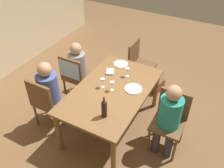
{
  "coord_description": "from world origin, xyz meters",
  "views": [
    {
      "loc": [
        -2.45,
        -1.33,
        2.99
      ],
      "look_at": [
        0.0,
        0.0,
        0.86
      ],
      "focal_mm": 38.97,
      "sensor_mm": 36.0,
      "label": 1
    }
  ],
  "objects_px": {
    "dining_table": "(112,94)",
    "wine_glass_near_left": "(103,81)",
    "person_man_bearded": "(169,116)",
    "handbag": "(158,86)",
    "dinner_plate_host": "(121,64)",
    "chair_far_left": "(46,100)",
    "wine_glass_centre": "(112,84)",
    "wine_glass_near_right": "(127,70)",
    "chair_right_end": "(139,62)",
    "person_man_guest": "(50,89)",
    "chair_near": "(170,117)",
    "dinner_plate_guest_left": "(133,89)",
    "wine_bottle_tall_green": "(104,108)",
    "chair_far_right": "(74,73)",
    "person_woman_host": "(78,67)"
  },
  "relations": [
    {
      "from": "person_man_bearded",
      "to": "wine_glass_near_right",
      "type": "distance_m",
      "value": 0.97
    },
    {
      "from": "person_woman_host",
      "to": "wine_glass_near_left",
      "type": "distance_m",
      "value": 0.88
    },
    {
      "from": "dining_table",
      "to": "chair_near",
      "type": "height_order",
      "value": "chair_near"
    },
    {
      "from": "wine_bottle_tall_green",
      "to": "handbag",
      "type": "bearing_deg",
      "value": -5.74
    },
    {
      "from": "chair_near",
      "to": "wine_glass_centre",
      "type": "relative_size",
      "value": 6.17
    },
    {
      "from": "chair_far_right",
      "to": "wine_bottle_tall_green",
      "type": "xyz_separation_m",
      "value": [
        -0.78,
        -1.06,
        0.3
      ]
    },
    {
      "from": "chair_right_end",
      "to": "person_man_guest",
      "type": "height_order",
      "value": "person_man_guest"
    },
    {
      "from": "wine_glass_centre",
      "to": "wine_glass_near_right",
      "type": "xyz_separation_m",
      "value": [
        0.42,
        -0.04,
        0.0
      ]
    },
    {
      "from": "chair_near",
      "to": "dinner_plate_guest_left",
      "type": "xyz_separation_m",
      "value": [
        0.07,
        0.62,
        0.23
      ]
    },
    {
      "from": "dinner_plate_host",
      "to": "dinner_plate_guest_left",
      "type": "height_order",
      "value": "same"
    },
    {
      "from": "chair_far_left",
      "to": "wine_glass_near_left",
      "type": "bearing_deg",
      "value": 31.56
    },
    {
      "from": "chair_near",
      "to": "wine_glass_centre",
      "type": "distance_m",
      "value": 0.95
    },
    {
      "from": "chair_far_left",
      "to": "person_woman_host",
      "type": "relative_size",
      "value": 0.83
    },
    {
      "from": "chair_far_left",
      "to": "person_man_bearded",
      "type": "height_order",
      "value": "person_man_bearded"
    },
    {
      "from": "person_woman_host",
      "to": "handbag",
      "type": "height_order",
      "value": "person_woman_host"
    },
    {
      "from": "chair_right_end",
      "to": "wine_glass_near_left",
      "type": "bearing_deg",
      "value": -2.89
    },
    {
      "from": "wine_glass_centre",
      "to": "dinner_plate_host",
      "type": "relative_size",
      "value": 0.61
    },
    {
      "from": "dining_table",
      "to": "chair_far_right",
      "type": "xyz_separation_m",
      "value": [
        0.26,
        0.89,
        -0.08
      ]
    },
    {
      "from": "chair_far_right",
      "to": "handbag",
      "type": "bearing_deg",
      "value": 37.99
    },
    {
      "from": "chair_far_right",
      "to": "person_man_guest",
      "type": "xyz_separation_m",
      "value": [
        -0.61,
        -0.0,
        0.07
      ]
    },
    {
      "from": "wine_glass_near_right",
      "to": "dinner_plate_host",
      "type": "distance_m",
      "value": 0.36
    },
    {
      "from": "dining_table",
      "to": "dinner_plate_guest_left",
      "type": "xyz_separation_m",
      "value": [
        0.15,
        -0.27,
        0.09
      ]
    },
    {
      "from": "chair_far_right",
      "to": "chair_right_end",
      "type": "xyz_separation_m",
      "value": [
        0.97,
        -0.8,
        -0.06
      ]
    },
    {
      "from": "wine_glass_centre",
      "to": "dinner_plate_host",
      "type": "xyz_separation_m",
      "value": [
        0.68,
        0.2,
        -0.1
      ]
    },
    {
      "from": "dinner_plate_guest_left",
      "to": "wine_bottle_tall_green",
      "type": "bearing_deg",
      "value": 171.59
    },
    {
      "from": "person_woman_host",
      "to": "chair_near",
      "type": "bearing_deg",
      "value": -10.16
    },
    {
      "from": "dinner_plate_host",
      "to": "chair_far_left",
      "type": "bearing_deg",
      "value": 148.37
    },
    {
      "from": "person_woman_host",
      "to": "dinner_plate_guest_left",
      "type": "height_order",
      "value": "person_woman_host"
    },
    {
      "from": "wine_glass_centre",
      "to": "wine_glass_near_right",
      "type": "bearing_deg",
      "value": -5.43
    },
    {
      "from": "chair_far_right",
      "to": "dinner_plate_host",
      "type": "xyz_separation_m",
      "value": [
        0.41,
        -0.7,
        0.17
      ]
    },
    {
      "from": "chair_near",
      "to": "person_man_guest",
      "type": "relative_size",
      "value": 0.79
    },
    {
      "from": "chair_near",
      "to": "dinner_plate_guest_left",
      "type": "height_order",
      "value": "chair_near"
    },
    {
      "from": "dining_table",
      "to": "wine_glass_near_left",
      "type": "xyz_separation_m",
      "value": [
        -0.01,
        0.15,
        0.19
      ]
    },
    {
      "from": "chair_right_end",
      "to": "handbag",
      "type": "relative_size",
      "value": 3.29
    },
    {
      "from": "person_man_bearded",
      "to": "handbag",
      "type": "bearing_deg",
      "value": -66.63
    },
    {
      "from": "chair_right_end",
      "to": "wine_bottle_tall_green",
      "type": "distance_m",
      "value": 1.81
    },
    {
      "from": "person_man_bearded",
      "to": "chair_near",
      "type": "bearing_deg",
      "value": -90.0
    },
    {
      "from": "wine_glass_near_left",
      "to": "dinner_plate_guest_left",
      "type": "bearing_deg",
      "value": -68.6
    },
    {
      "from": "person_man_guest",
      "to": "chair_far_left",
      "type": "bearing_deg",
      "value": -90.0
    },
    {
      "from": "dining_table",
      "to": "chair_right_end",
      "type": "height_order",
      "value": "chair_right_end"
    },
    {
      "from": "wine_bottle_tall_green",
      "to": "dining_table",
      "type": "bearing_deg",
      "value": 18.25
    },
    {
      "from": "wine_glass_near_right",
      "to": "chair_near",
      "type": "bearing_deg",
      "value": -110.99
    },
    {
      "from": "dining_table",
      "to": "wine_glass_near_left",
      "type": "relative_size",
      "value": 11.36
    },
    {
      "from": "chair_far_left",
      "to": "person_man_guest",
      "type": "height_order",
      "value": "person_man_guest"
    },
    {
      "from": "dining_table",
      "to": "handbag",
      "type": "height_order",
      "value": "dining_table"
    },
    {
      "from": "dining_table",
      "to": "wine_glass_centre",
      "type": "relative_size",
      "value": 11.36
    },
    {
      "from": "chair_far_right",
      "to": "wine_glass_centre",
      "type": "distance_m",
      "value": 0.98
    },
    {
      "from": "person_woman_host",
      "to": "person_man_guest",
      "type": "bearing_deg",
      "value": -90.0
    },
    {
      "from": "chair_far_right",
      "to": "person_man_guest",
      "type": "distance_m",
      "value": 0.62
    },
    {
      "from": "person_man_guest",
      "to": "wine_glass_near_left",
      "type": "relative_size",
      "value": 7.78
    }
  ]
}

